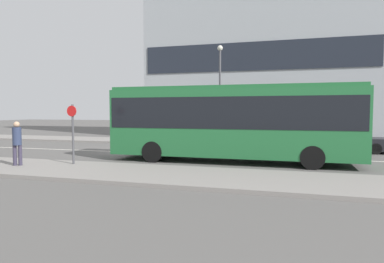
% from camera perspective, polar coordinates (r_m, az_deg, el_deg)
% --- Properties ---
extents(ground_plane, '(120.00, 120.00, 0.00)m').
position_cam_1_polar(ground_plane, '(19.90, -11.27, -3.36)').
color(ground_plane, '#595654').
extents(sidewalk_near, '(44.00, 3.50, 0.13)m').
position_cam_1_polar(sidewalk_near, '(14.70, -22.71, -5.71)').
color(sidewalk_near, gray).
rests_on(sidewalk_near, ground_plane).
extents(sidewalk_far, '(44.00, 3.50, 0.13)m').
position_cam_1_polar(sidewalk_far, '(25.56, -4.75, -1.65)').
color(sidewalk_far, gray).
rests_on(sidewalk_far, ground_plane).
extents(lane_centerline, '(41.80, 0.16, 0.01)m').
position_cam_1_polar(lane_centerline, '(19.90, -11.27, -3.34)').
color(lane_centerline, silver).
rests_on(lane_centerline, ground_plane).
extents(city_bus, '(11.12, 2.58, 3.44)m').
position_cam_1_polar(city_bus, '(15.69, 6.66, 2.11)').
color(city_bus, '#236B38').
rests_on(city_bus, ground_plane).
extents(parked_car_0, '(4.17, 1.72, 1.32)m').
position_cam_1_polar(parked_car_0, '(21.36, 24.42, -1.45)').
color(parked_car_0, black).
rests_on(parked_car_0, ground_plane).
extents(pedestrian_near_stop, '(0.34, 0.34, 1.78)m').
position_cam_1_polar(pedestrian_near_stop, '(15.49, -27.14, -1.33)').
color(pedestrian_near_stop, '#383347').
rests_on(pedestrian_near_stop, sidewalk_near).
extents(bus_stop_sign, '(0.44, 0.12, 2.47)m').
position_cam_1_polar(bus_stop_sign, '(14.99, -19.26, 0.38)').
color(bus_stop_sign, '#4C4C51').
rests_on(bus_stop_sign, sidewalk_near).
extents(street_lamp, '(0.36, 0.36, 6.61)m').
position_cam_1_polar(street_lamp, '(23.40, 4.68, 7.97)').
color(street_lamp, '#4C4C51').
rests_on(street_lamp, sidewalk_far).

